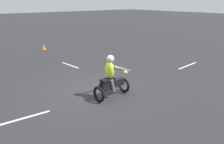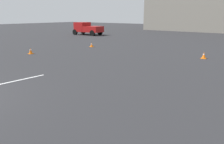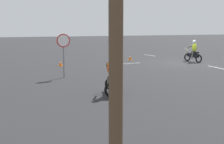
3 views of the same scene
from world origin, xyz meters
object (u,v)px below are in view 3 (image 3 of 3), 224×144
Objects in this scene: motorcycle_rider_foreground at (193,52)px; traffic_cone_near_right at (61,63)px; stop_sign at (63,47)px; motorcycle_rider_background at (112,76)px; traffic_cone_mid_center at (130,58)px.

traffic_cone_near_right is (9.82, -1.46, -0.56)m from motorcycle_rider_foreground.
stop_sign is (10.71, 3.42, 0.91)m from motorcycle_rider_foreground.
motorcycle_rider_background reaches higher than traffic_cone_mid_center.
motorcycle_rider_background is at bearing -143.85° from motorcycle_rider_foreground.
motorcycle_rider_background reaches higher than traffic_cone_near_right.
motorcycle_rider_background is 4.77× the size of traffic_cone_near_right.
traffic_cone_mid_center is at bearing -136.93° from stop_sign.
motorcycle_rider_foreground is at bearing 142.47° from traffic_cone_mid_center.
traffic_cone_near_right is 6.14m from traffic_cone_mid_center.
motorcycle_rider_foreground reaches higher than traffic_cone_mid_center.
stop_sign reaches higher than motorcycle_rider_foreground.
motorcycle_rider_background is at bearing 99.83° from stop_sign.
traffic_cone_mid_center is (-6.01, -11.18, -0.54)m from motorcycle_rider_background.
stop_sign is at bearing 121.30° from motorcycle_rider_background.
motorcycle_rider_foreground is 11.28m from stop_sign.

